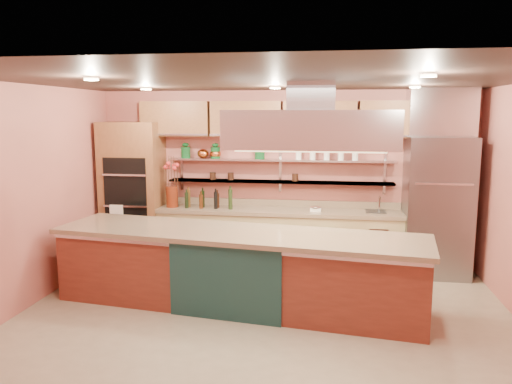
% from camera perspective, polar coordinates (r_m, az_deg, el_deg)
% --- Properties ---
extents(floor, '(6.00, 5.00, 0.02)m').
position_cam_1_polar(floor, '(6.10, 0.73, -14.70)').
color(floor, tan).
rests_on(floor, ground).
extents(ceiling, '(6.00, 5.00, 0.02)m').
position_cam_1_polar(ceiling, '(5.59, 0.79, 12.69)').
color(ceiling, black).
rests_on(ceiling, wall_back).
extents(wall_back, '(6.00, 0.04, 2.80)m').
position_cam_1_polar(wall_back, '(8.13, 3.16, 1.64)').
color(wall_back, '#C0685A').
rests_on(wall_back, floor).
extents(wall_front, '(6.00, 0.04, 2.80)m').
position_cam_1_polar(wall_front, '(3.29, -5.26, -9.46)').
color(wall_front, '#C0685A').
rests_on(wall_front, floor).
extents(wall_left, '(0.04, 5.00, 2.80)m').
position_cam_1_polar(wall_left, '(6.77, -25.30, -0.71)').
color(wall_left, '#C0685A').
rests_on(wall_left, floor).
extents(oven_stack, '(0.95, 0.64, 2.30)m').
position_cam_1_polar(oven_stack, '(8.45, -13.85, -0.04)').
color(oven_stack, brown).
rests_on(oven_stack, floor).
extents(refrigerator, '(0.95, 0.72, 2.10)m').
position_cam_1_polar(refrigerator, '(7.96, 19.99, -1.61)').
color(refrigerator, slate).
rests_on(refrigerator, floor).
extents(back_counter, '(3.84, 0.64, 0.93)m').
position_cam_1_polar(back_counter, '(8.02, 2.54, -5.26)').
color(back_counter, tan).
rests_on(back_counter, floor).
extents(wall_shelf_lower, '(3.60, 0.26, 0.03)m').
position_cam_1_polar(wall_shelf_lower, '(8.01, 2.71, 1.18)').
color(wall_shelf_lower, silver).
rests_on(wall_shelf_lower, wall_back).
extents(wall_shelf_upper, '(3.60, 0.26, 0.03)m').
position_cam_1_polar(wall_shelf_upper, '(7.97, 2.73, 3.67)').
color(wall_shelf_upper, silver).
rests_on(wall_shelf_upper, wall_back).
extents(upper_cabinets, '(4.60, 0.36, 0.55)m').
position_cam_1_polar(upper_cabinets, '(7.89, 3.10, 8.34)').
color(upper_cabinets, brown).
rests_on(upper_cabinets, wall_back).
extents(range_hood, '(2.00, 1.00, 0.45)m').
position_cam_1_polar(range_hood, '(6.02, 6.32, 7.14)').
color(range_hood, silver).
rests_on(range_hood, ceiling).
extents(ceiling_downlights, '(4.00, 2.80, 0.02)m').
position_cam_1_polar(ceiling_downlights, '(5.79, 1.07, 12.27)').
color(ceiling_downlights, '#FFE5A5').
rests_on(ceiling_downlights, ceiling).
extents(island, '(4.72, 1.61, 0.97)m').
position_cam_1_polar(island, '(6.42, -2.10, -8.74)').
color(island, maroon).
rests_on(island, floor).
extents(flower_vase, '(0.22, 0.22, 0.34)m').
position_cam_1_polar(flower_vase, '(8.20, -9.56, -0.54)').
color(flower_vase, '#62200E').
rests_on(flower_vase, back_counter).
extents(oil_bottle_cluster, '(0.87, 0.46, 0.27)m').
position_cam_1_polar(oil_bottle_cluster, '(8.03, -5.38, -0.89)').
color(oil_bottle_cluster, black).
rests_on(oil_bottle_cluster, back_counter).
extents(kitchen_scale, '(0.20, 0.17, 0.09)m').
position_cam_1_polar(kitchen_scale, '(7.82, 6.83, -1.84)').
color(kitchen_scale, white).
rests_on(kitchen_scale, back_counter).
extents(bar_faucet, '(0.04, 0.04, 0.24)m').
position_cam_1_polar(bar_faucet, '(7.94, 13.92, -1.35)').
color(bar_faucet, silver).
rests_on(bar_faucet, back_counter).
extents(copper_kettle, '(0.21, 0.21, 0.15)m').
position_cam_1_polar(copper_kettle, '(8.19, -6.07, 4.40)').
color(copper_kettle, '#C1632C').
rests_on(copper_kettle, wall_shelf_upper).
extents(green_canister, '(0.16, 0.16, 0.19)m').
position_cam_1_polar(green_canister, '(8.00, 0.43, 4.50)').
color(green_canister, '#0E451C').
rests_on(green_canister, wall_shelf_upper).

